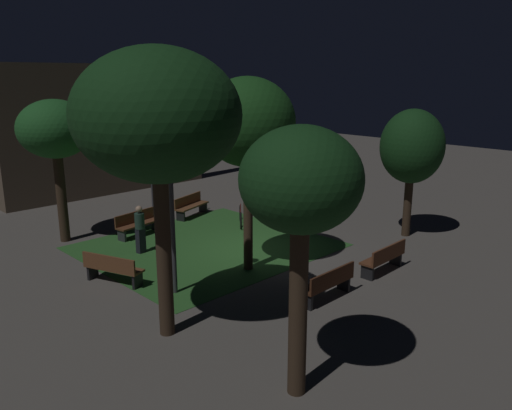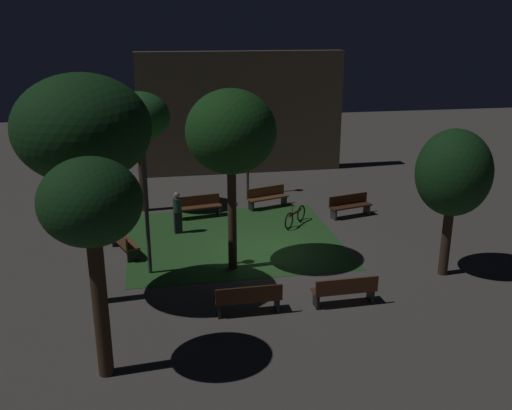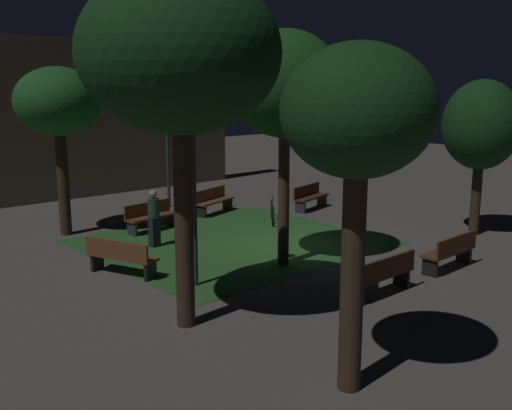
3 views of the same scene
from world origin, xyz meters
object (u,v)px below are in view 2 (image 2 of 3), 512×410
bench_path_side (350,205)px  bench_by_lamp (248,298)px  tree_back_left (453,174)px  tree_right_canopy (91,207)px  pedestrian (178,212)px  bench_front_right (267,197)px  tree_lawn_side (231,133)px  bench_near_trees (199,206)px  bench_front_left (122,241)px  lamp_post_plaza_east (144,169)px  bicycle (295,217)px  tree_tall_center (139,118)px  lamp_post_path_center (247,135)px  tree_near_wall (83,130)px  bench_back_row (345,290)px

bench_path_side → bench_by_lamp: bearing=-127.0°
tree_back_left → tree_right_canopy: 10.65m
bench_by_lamp → pedestrian: bearing=102.9°
bench_front_right → tree_lawn_side: size_ratio=0.33×
bench_near_trees → bench_front_left: size_ratio=1.00×
lamp_post_plaza_east → bicycle: size_ratio=3.85×
bench_front_right → bench_front_left: (-5.88, -4.10, 0.00)m
tree_lawn_side → lamp_post_plaza_east: bearing=177.2°
bench_by_lamp → tree_right_canopy: (-3.60, -2.05, 3.46)m
tree_tall_center → pedestrian: bearing=-67.4°
bench_by_lamp → lamp_post_path_center: (1.92, 11.07, 2.30)m
bench_front_left → bicycle: size_ratio=1.41×
bench_path_side → tree_near_wall: size_ratio=0.29×
tree_near_wall → bench_path_side: bearing=31.3°
bench_front_right → tree_right_canopy: size_ratio=0.37×
tree_back_left → lamp_post_plaza_east: bearing=168.9°
bench_front_left → tree_back_left: bearing=-19.4°
bench_front_right → tree_tall_center: (-5.15, 0.56, 3.41)m
bench_front_right → bench_path_side: bearing=-29.7°
tree_right_canopy → bicycle: tree_right_canopy is taller
lamp_post_plaza_east → bench_front_left: bearing=117.7°
tree_right_canopy → pedestrian: tree_right_canopy is taller
pedestrian → bicycle: bearing=0.6°
bench_path_side → bicycle: bicycle is taller
bicycle → bench_back_row: bearing=-92.6°
bench_front_left → tree_near_wall: size_ratio=0.29×
bench_near_trees → tree_right_canopy: size_ratio=0.37×
bench_front_right → tree_near_wall: (-6.42, -7.53, 4.42)m
bench_near_trees → bench_back_row: bearing=-68.3°
pedestrian → lamp_post_path_center: bearing=52.5°
tree_right_canopy → bench_path_side: bearing=45.8°
bench_near_trees → bench_path_side: (6.05, -1.03, 0.00)m
pedestrian → tree_lawn_side: bearing=-66.4°
bench_near_trees → tree_tall_center: tree_tall_center is taller
tree_tall_center → lamp_post_path_center: bearing=17.8°
bench_back_row → pedestrian: bearing=122.7°
bench_by_lamp → bicycle: 7.29m
lamp_post_plaza_east → bicycle: lamp_post_plaza_east is taller
bench_near_trees → bench_path_side: same height
tree_right_canopy → tree_near_wall: (-0.43, 3.54, 0.96)m
tree_near_wall → bench_back_row: bearing=-12.4°
tree_tall_center → pedestrian: (1.24, -2.98, -3.04)m
bench_front_right → tree_near_wall: 10.84m
tree_near_wall → tree_tall_center: (1.28, 8.08, -1.01)m
tree_lawn_side → tree_near_wall: (-4.06, -1.57, 0.50)m
bicycle → bench_by_lamp: bearing=-114.5°
bench_near_trees → bicycle: bearing=-24.7°
bench_near_trees → lamp_post_path_center: lamp_post_path_center is taller
bench_near_trees → tree_back_left: tree_back_left is taller
bench_near_trees → lamp_post_plaza_east: (-2.00, -5.11, 2.92)m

